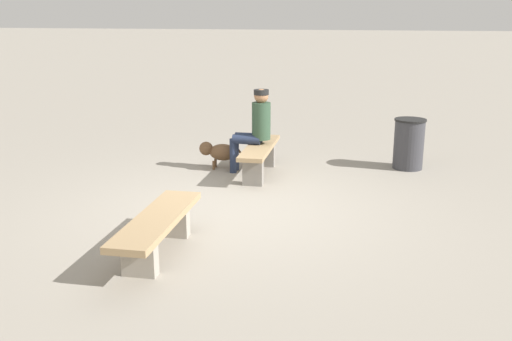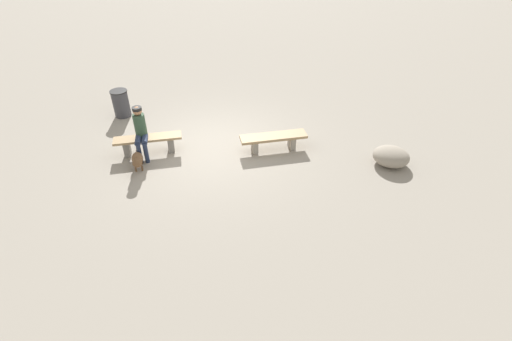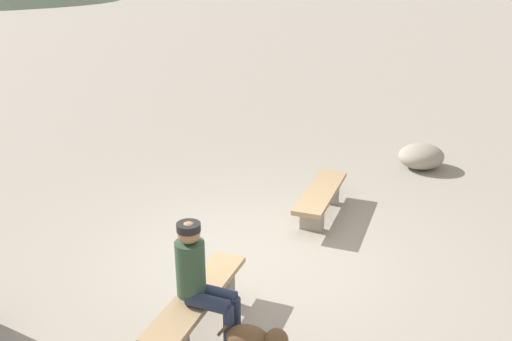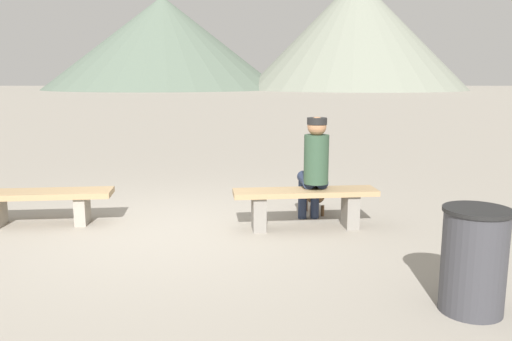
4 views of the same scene
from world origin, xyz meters
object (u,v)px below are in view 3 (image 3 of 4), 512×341
Objects in this scene: bench_left at (321,197)px; boulder at (421,156)px; bench_right at (198,305)px; seated_person at (200,277)px; dog at (255,340)px.

boulder is at bearing 154.81° from bench_left.
bench_right is (3.26, -0.14, 0.02)m from bench_left.
bench_right is 0.47m from seated_person.
bench_left is 3.49m from dog.
bench_left is 2.00× the size of boulder.
bench_right reaches higher than boulder.
seated_person reaches higher than dog.
dog is at bearing 79.90° from seated_person.
bench_left is 1.02× the size of bench_right.
bench_right is 1.96× the size of boulder.
bench_left is 3.26m from bench_right.
dog is at bearing 70.64° from bench_right.
bench_right is at bearing -10.35° from boulder.
seated_person is at bearing 165.28° from dog.
bench_right is at bearing -8.78° from bench_left.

